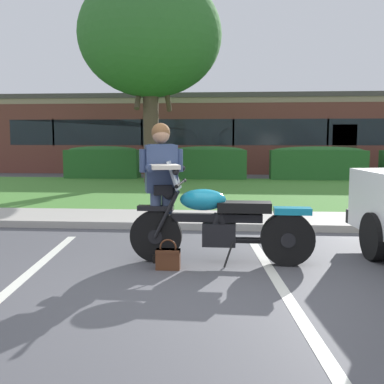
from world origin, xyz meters
name	(u,v)px	position (x,y,z in m)	size (l,w,h in m)	color
ground_plane	(210,291)	(0.00, 0.00, 0.00)	(140.00, 140.00, 0.00)	#4C4C51
curb_strip	(218,226)	(0.00, 3.15, 0.06)	(60.00, 0.20, 0.12)	#ADA89E
concrete_walk	(220,219)	(0.00, 4.00, 0.04)	(60.00, 1.50, 0.08)	#ADA89E
grass_lawn	(223,191)	(0.00, 8.69, 0.03)	(60.00, 7.89, 0.06)	#478433
stall_stripe_0	(22,279)	(-2.05, 0.20, 0.00)	(0.12, 4.40, 0.01)	silver
stall_stripe_1	(280,286)	(0.72, 0.20, 0.00)	(0.12, 4.40, 0.01)	silver
motorcycle	(227,224)	(0.16, 1.06, 0.49)	(2.24, 0.82, 1.26)	black
rider_person	(161,180)	(-0.65, 1.10, 1.01)	(0.54, 0.65, 1.70)	black
handbag	(168,257)	(-0.52, 0.72, 0.14)	(0.28, 0.13, 0.36)	#562D19
shade_tree	(150,36)	(-2.45, 10.95, 4.82)	(4.67, 4.67, 6.84)	brown
hedge_left	(103,162)	(-4.57, 12.58, 0.65)	(2.73, 0.90, 1.24)	#286028
hedge_center_left	(208,162)	(-0.62, 12.58, 0.65)	(2.79, 0.90, 1.24)	#286028
hedge_center_right	(318,163)	(3.33, 12.58, 0.65)	(3.38, 0.90, 1.24)	#286028
brick_building	(233,134)	(0.31, 19.62, 1.73)	(23.21, 8.72, 3.45)	brown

